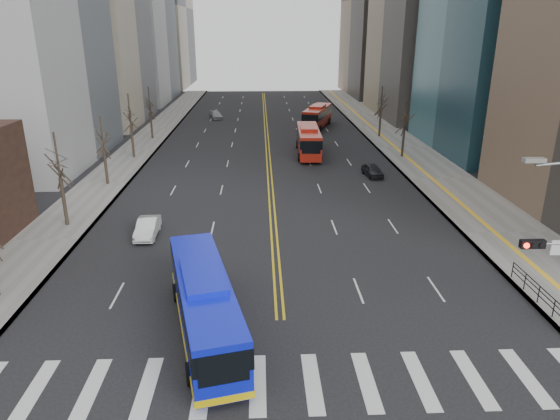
% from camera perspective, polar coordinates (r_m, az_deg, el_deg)
% --- Properties ---
extents(ground, '(220.00, 220.00, 0.00)m').
position_cam_1_polar(ground, '(22.80, 0.60, -19.21)').
color(ground, black).
extents(sidewalk_right, '(7.00, 130.00, 0.15)m').
position_cam_1_polar(sidewalk_right, '(66.87, 13.86, 6.95)').
color(sidewalk_right, gray).
rests_on(sidewalk_right, ground).
extents(sidewalk_left, '(5.00, 130.00, 0.15)m').
position_cam_1_polar(sidewalk_left, '(66.14, -15.96, 6.62)').
color(sidewalk_left, gray).
rests_on(sidewalk_left, ground).
extents(crosswalk, '(26.70, 4.00, 0.01)m').
position_cam_1_polar(crosswalk, '(22.79, 0.60, -19.20)').
color(crosswalk, silver).
rests_on(crosswalk, ground).
extents(centerline, '(0.55, 100.00, 0.01)m').
position_cam_1_polar(centerline, '(74.08, -1.55, 8.68)').
color(centerline, gold).
rests_on(centerline, ground).
extents(pedestrian_railing, '(0.06, 6.06, 1.02)m').
position_cam_1_polar(pedestrian_railing, '(31.24, 27.49, -8.27)').
color(pedestrian_railing, black).
rests_on(pedestrian_railing, sidewalk_right).
extents(street_trees, '(35.20, 47.20, 7.60)m').
position_cam_1_polar(street_trees, '(53.45, -9.09, 9.39)').
color(street_trees, '#2B241A').
rests_on(street_trees, ground).
extents(blue_bus, '(5.02, 11.71, 3.35)m').
position_cam_1_polar(blue_bus, '(25.24, -8.62, -10.37)').
color(blue_bus, '#0E1BD7').
rests_on(blue_bus, ground).
extents(red_bus_near, '(3.06, 10.94, 3.45)m').
position_cam_1_polar(red_bus_near, '(61.27, 3.28, 8.11)').
color(red_bus_near, '#B02012').
rests_on(red_bus_near, ground).
extents(red_bus_far, '(5.78, 11.05, 3.44)m').
position_cam_1_polar(red_bus_far, '(79.19, 4.30, 10.76)').
color(red_bus_far, '#B02012').
rests_on(red_bus_far, ground).
extents(car_white, '(1.48, 4.03, 1.32)m').
position_cam_1_polar(car_white, '(38.05, -14.90, -1.96)').
color(car_white, silver).
rests_on(car_white, ground).
extents(car_dark_mid, '(1.93, 3.89, 1.27)m').
position_cam_1_polar(car_dark_mid, '(52.94, 10.51, 4.50)').
color(car_dark_mid, black).
rests_on(car_dark_mid, ground).
extents(car_silver, '(2.73, 4.49, 1.22)m').
position_cam_1_polar(car_silver, '(88.03, -7.33, 10.71)').
color(car_silver, '#99999E').
rests_on(car_silver, ground).
extents(car_dark_far, '(3.14, 4.93, 1.27)m').
position_cam_1_polar(car_dark_far, '(96.49, 4.53, 11.62)').
color(car_dark_far, black).
rests_on(car_dark_far, ground).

